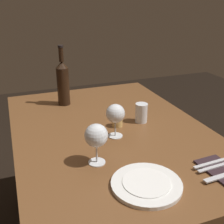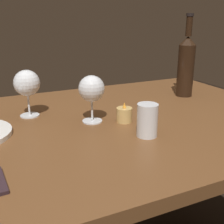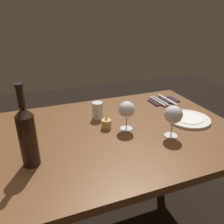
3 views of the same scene
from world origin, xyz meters
TOP-DOWN VIEW (x-y plane):
  - dining_table at (0.00, 0.00)m, footprint 1.30×0.90m
  - wine_glass_left at (0.25, -0.15)m, footprint 0.09×0.09m
  - wine_glass_right at (0.07, -0.01)m, footprint 0.09×0.09m
  - wine_bottle at (-0.41, -0.14)m, footprint 0.07×0.07m
  - water_tumbler at (-0.03, 0.17)m, footprint 0.06×0.06m
  - votive_candle at (-0.02, 0.04)m, footprint 0.05×0.05m
  - dinner_plate at (0.44, -0.04)m, footprint 0.24×0.24m
  - folded_napkin at (0.47, 0.26)m, footprint 0.20×0.12m
  - fork_inner at (0.45, 0.26)m, footprint 0.02×0.18m
  - fork_outer at (0.42, 0.26)m, footprint 0.02×0.18m
  - table_knife at (0.50, 0.26)m, footprint 0.03×0.21m

SIDE VIEW (x-z plane):
  - dining_table at x=0.00m, z-range 0.28..1.02m
  - folded_napkin at x=0.47m, z-range 0.74..0.75m
  - dinner_plate at x=0.44m, z-range 0.74..0.76m
  - fork_inner at x=0.45m, z-range 0.75..0.75m
  - fork_outer at x=0.42m, z-range 0.75..0.75m
  - table_knife at x=0.50m, z-range 0.75..0.75m
  - votive_candle at x=-0.02m, z-range 0.73..0.80m
  - water_tumbler at x=-0.03m, z-range 0.73..0.83m
  - wine_glass_right at x=0.07m, z-range 0.77..0.93m
  - wine_glass_left at x=0.25m, z-range 0.77..0.94m
  - wine_bottle at x=-0.41m, z-range 0.70..1.05m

